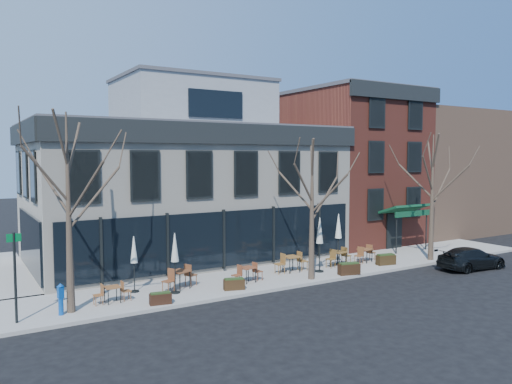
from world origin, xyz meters
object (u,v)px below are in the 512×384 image
parked_sedan (471,258)px  call_box (61,298)px  umbrella_0 (134,253)px  cafe_set_0 (112,293)px

parked_sedan → call_box: bearing=87.3°
parked_sedan → call_box: (-21.35, 2.95, 0.20)m
call_box → umbrella_0: bearing=26.6°
parked_sedan → umbrella_0: (-17.86, 4.70, 1.35)m
call_box → cafe_set_0: call_box is taller
cafe_set_0 → umbrella_0: umbrella_0 is taller
call_box → umbrella_0: 4.07m
parked_sedan → umbrella_0: umbrella_0 is taller
parked_sedan → cafe_set_0: size_ratio=2.62×
call_box → cafe_set_0: (2.17, 0.60, -0.23)m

